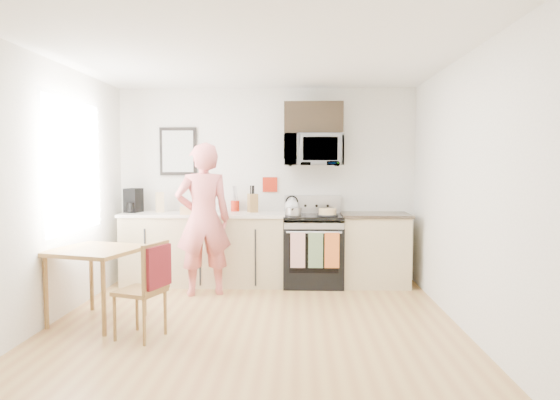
{
  "coord_description": "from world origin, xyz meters",
  "views": [
    {
      "loc": [
        0.43,
        -4.47,
        1.56
      ],
      "look_at": [
        0.23,
        1.0,
        1.18
      ],
      "focal_mm": 32.0,
      "sensor_mm": 36.0,
      "label": 1
    }
  ],
  "objects_px": {
    "range": "(313,252)",
    "dining_table": "(96,257)",
    "person": "(203,219)",
    "cake": "(328,212)",
    "chair": "(151,277)",
    "microwave": "(313,150)"
  },
  "relations": [
    {
      "from": "range",
      "to": "dining_table",
      "type": "xyz_separation_m",
      "value": [
        -2.2,
        -1.63,
        0.22
      ]
    },
    {
      "from": "person",
      "to": "range",
      "type": "bearing_deg",
      "value": -175.99
    },
    {
      "from": "dining_table",
      "to": "cake",
      "type": "relative_size",
      "value": 3.15
    },
    {
      "from": "range",
      "to": "person",
      "type": "relative_size",
      "value": 0.63
    },
    {
      "from": "dining_table",
      "to": "chair",
      "type": "height_order",
      "value": "chair"
    },
    {
      "from": "person",
      "to": "microwave",
      "type": "bearing_deg",
      "value": -172.22
    },
    {
      "from": "range",
      "to": "person",
      "type": "bearing_deg",
      "value": -158.53
    },
    {
      "from": "person",
      "to": "cake",
      "type": "height_order",
      "value": "person"
    },
    {
      "from": "person",
      "to": "dining_table",
      "type": "distance_m",
      "value": 1.42
    },
    {
      "from": "person",
      "to": "chair",
      "type": "bearing_deg",
      "value": 66.44
    },
    {
      "from": "person",
      "to": "dining_table",
      "type": "xyz_separation_m",
      "value": [
        -0.86,
        -1.1,
        -0.26
      ]
    },
    {
      "from": "microwave",
      "to": "cake",
      "type": "xyz_separation_m",
      "value": [
        0.18,
        -0.25,
        -0.79
      ]
    },
    {
      "from": "person",
      "to": "cake",
      "type": "xyz_separation_m",
      "value": [
        1.51,
        0.38,
        0.05
      ]
    },
    {
      "from": "cake",
      "to": "chair",
      "type": "bearing_deg",
      "value": -130.63
    },
    {
      "from": "chair",
      "to": "person",
      "type": "bearing_deg",
      "value": 103.11
    },
    {
      "from": "person",
      "to": "chair",
      "type": "height_order",
      "value": "person"
    },
    {
      "from": "chair",
      "to": "cake",
      "type": "bearing_deg",
      "value": 68.57
    },
    {
      "from": "microwave",
      "to": "person",
      "type": "distance_m",
      "value": 1.7
    },
    {
      "from": "range",
      "to": "person",
      "type": "height_order",
      "value": "person"
    },
    {
      "from": "chair",
      "to": "cake",
      "type": "height_order",
      "value": "cake"
    },
    {
      "from": "person",
      "to": "chair",
      "type": "relative_size",
      "value": 2.07
    },
    {
      "from": "dining_table",
      "to": "cake",
      "type": "distance_m",
      "value": 2.81
    }
  ]
}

